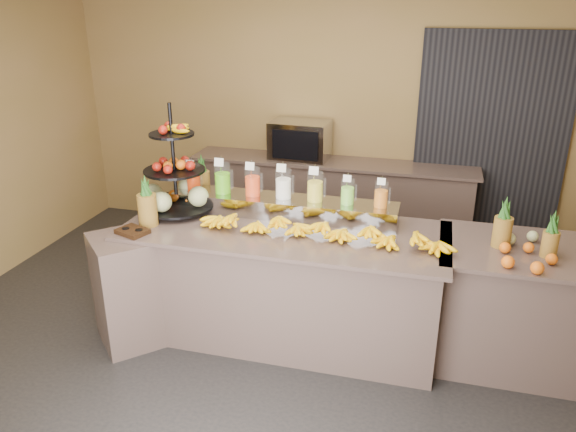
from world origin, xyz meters
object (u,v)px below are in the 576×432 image
at_px(banana_heap, 323,228).
at_px(right_fruit_pile, 523,247).
at_px(fruit_stand, 180,185).
at_px(condiment_caddy, 133,231).
at_px(pitcher_tray, 283,207).
at_px(oven_warmer, 300,140).

bearing_deg(banana_heap, right_fruit_pile, 0.92).
height_order(banana_heap, fruit_stand, fruit_stand).
height_order(condiment_caddy, right_fruit_pile, right_fruit_pile).
relative_size(pitcher_tray, condiment_caddy, 8.19).
distance_m(fruit_stand, right_fruit_pile, 2.65).
bearing_deg(banana_heap, oven_warmer, 108.44).
distance_m(pitcher_tray, oven_warmer, 1.70).
xyz_separation_m(banana_heap, condiment_caddy, (-1.40, -0.32, -0.06)).
relative_size(condiment_caddy, oven_warmer, 0.36).
xyz_separation_m(fruit_stand, oven_warmer, (0.57, 1.80, -0.02)).
bearing_deg(banana_heap, condiment_caddy, -167.25).
distance_m(right_fruit_pile, oven_warmer, 2.87).
xyz_separation_m(banana_heap, oven_warmer, (-0.67, 2.01, 0.13)).
xyz_separation_m(condiment_caddy, oven_warmer, (0.73, 2.33, 0.19)).
bearing_deg(banana_heap, pitcher_tray, 139.57).
relative_size(fruit_stand, right_fruit_pile, 2.14).
bearing_deg(condiment_caddy, fruit_stand, 73.03).
bearing_deg(pitcher_tray, banana_heap, -40.43).
distance_m(banana_heap, condiment_caddy, 1.44).
xyz_separation_m(pitcher_tray, oven_warmer, (-0.27, 1.67, 0.13)).
xyz_separation_m(pitcher_tray, right_fruit_pile, (1.80, -0.32, -0.00)).
height_order(right_fruit_pile, oven_warmer, oven_warmer).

